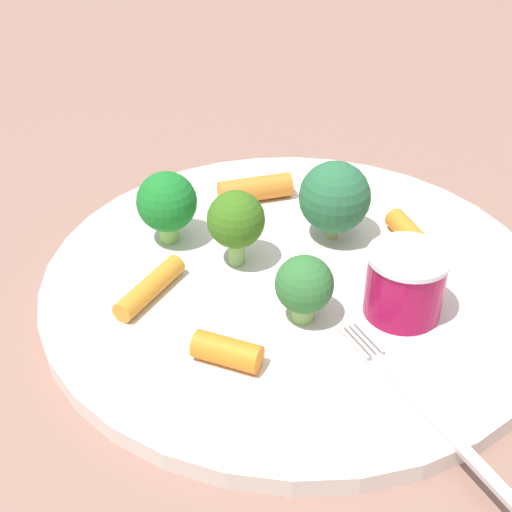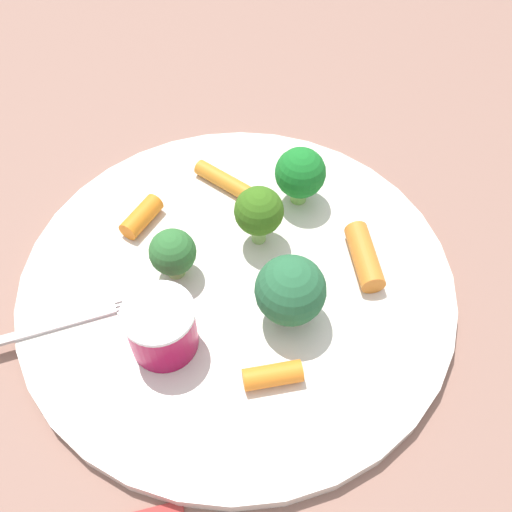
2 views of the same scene
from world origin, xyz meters
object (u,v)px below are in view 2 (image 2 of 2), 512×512
at_px(broccoli_floret_0, 290,290).
at_px(broccoli_floret_1, 259,212).
at_px(carrot_stick_0, 273,375).
at_px(fork, 35,331).
at_px(sauce_cup, 162,328).
at_px(carrot_stick_2, 225,181).
at_px(carrot_stick_1, 142,217).
at_px(broccoli_floret_3, 300,174).
at_px(plate, 237,281).
at_px(broccoli_floret_2, 173,253).
at_px(carrot_stick_3, 364,256).

xyz_separation_m(broccoli_floret_0, broccoli_floret_1, (0.07, -0.02, 0.00)).
xyz_separation_m(broccoli_floret_1, carrot_stick_0, (-0.10, 0.06, -0.02)).
bearing_deg(fork, sauce_cup, -128.80).
relative_size(carrot_stick_0, carrot_stick_2, 0.67).
bearing_deg(carrot_stick_1, sauce_cup, 161.02).
bearing_deg(carrot_stick_1, broccoli_floret_0, -160.75).
height_order(broccoli_floret_3, fork, broccoli_floret_3).
height_order(plate, broccoli_floret_2, broccoli_floret_2).
distance_m(carrot_stick_0, carrot_stick_2, 0.18).
height_order(broccoli_floret_0, broccoli_floret_1, broccoli_floret_0).
bearing_deg(carrot_stick_0, fork, 44.08).
relative_size(broccoli_floret_2, broccoli_floret_3, 0.83).
relative_size(broccoli_floret_0, carrot_stick_2, 0.97).
relative_size(plate, broccoli_floret_2, 7.66).
bearing_deg(carrot_stick_0, broccoli_floret_0, -47.50).
bearing_deg(fork, broccoli_floret_3, -90.08).
relative_size(sauce_cup, broccoli_floret_1, 0.93).
height_order(plate, carrot_stick_1, carrot_stick_1).
distance_m(broccoli_floret_0, broccoli_floret_1, 0.07).
distance_m(broccoli_floret_1, carrot_stick_2, 0.07).
bearing_deg(carrot_stick_2, carrot_stick_0, 157.99).
distance_m(broccoli_floret_0, carrot_stick_2, 0.14).
xyz_separation_m(broccoli_floret_3, carrot_stick_0, (-0.12, 0.11, -0.02)).
relative_size(carrot_stick_0, fork, 0.22).
height_order(broccoli_floret_2, carrot_stick_1, broccoli_floret_2).
height_order(broccoli_floret_2, carrot_stick_0, broccoli_floret_2).
distance_m(sauce_cup, broccoli_floret_1, 0.11).
height_order(sauce_cup, broccoli_floret_2, same).
bearing_deg(broccoli_floret_1, plate, 121.54).
distance_m(broccoli_floret_0, broccoli_floret_3, 0.11).
xyz_separation_m(broccoli_floret_3, fork, (0.00, 0.22, -0.03)).
height_order(broccoli_floret_1, carrot_stick_1, broccoli_floret_1).
height_order(sauce_cup, broccoli_floret_3, broccoli_floret_3).
bearing_deg(fork, broccoli_floret_2, -95.05).
bearing_deg(carrot_stick_3, broccoli_floret_2, 59.56).
relative_size(sauce_cup, carrot_stick_0, 1.24).
bearing_deg(carrot_stick_2, broccoli_floret_2, 125.25).
bearing_deg(carrot_stick_2, carrot_stick_3, -160.80).
height_order(sauce_cup, carrot_stick_3, sauce_cup).
bearing_deg(sauce_cup, broccoli_floret_0, -109.04).
relative_size(broccoli_floret_2, carrot_stick_3, 0.77).
relative_size(plate, carrot_stick_3, 5.91).
bearing_deg(plate, carrot_stick_1, 21.92).
height_order(broccoli_floret_0, broccoli_floret_2, broccoli_floret_0).
bearing_deg(broccoli_floret_0, sauce_cup, 70.96).
bearing_deg(broccoli_floret_3, carrot_stick_1, 67.88).
bearing_deg(plate, broccoli_floret_2, 51.46).
height_order(carrot_stick_0, fork, carrot_stick_0).
height_order(broccoli_floret_1, fork, broccoli_floret_1).
xyz_separation_m(sauce_cup, broccoli_floret_2, (0.05, -0.03, 0.00)).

